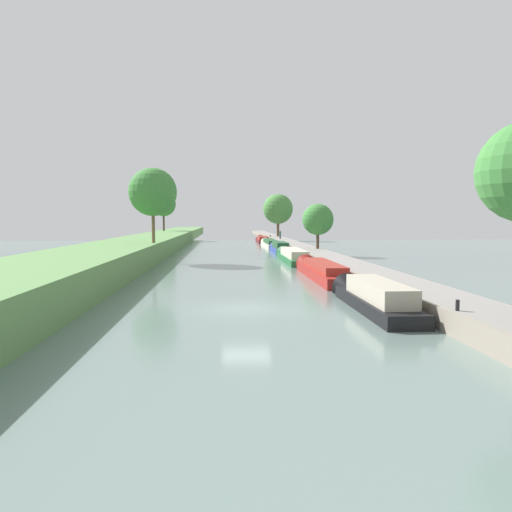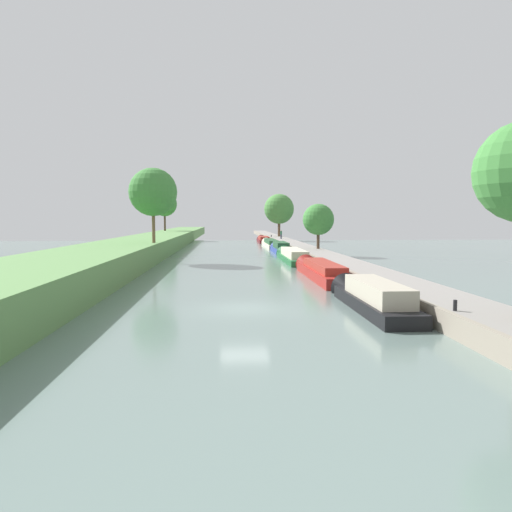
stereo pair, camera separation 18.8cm
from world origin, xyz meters
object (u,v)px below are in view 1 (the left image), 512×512
(narrowboat_cream, at_px, (270,243))
(narrowboat_black, at_px, (372,296))
(narrowboat_green, at_px, (292,256))
(mooring_bollard_near, at_px, (458,305))
(narrowboat_maroon, at_px, (262,240))
(person_walking, at_px, (280,234))
(narrowboat_red, at_px, (320,270))
(narrowboat_blue, at_px, (279,248))
(mooring_bollard_far, at_px, (270,236))

(narrowboat_cream, bearing_deg, narrowboat_black, -89.92)
(narrowboat_green, relative_size, mooring_bollard_near, 32.01)
(mooring_bollard_near, bearing_deg, narrowboat_maroon, 91.52)
(narrowboat_cream, bearing_deg, person_walking, 72.51)
(narrowboat_red, distance_m, narrowboat_blue, 29.22)
(narrowboat_black, distance_m, mooring_bollard_near, 5.85)
(person_walking, bearing_deg, narrowboat_green, -94.61)
(mooring_bollard_far, bearing_deg, person_walking, -84.23)
(narrowboat_red, xyz_separation_m, narrowboat_cream, (-0.03, 43.14, -0.05))
(narrowboat_cream, height_order, mooring_bollard_far, mooring_bollard_far)
(narrowboat_maroon, bearing_deg, narrowboat_red, -89.84)
(mooring_bollard_far, bearing_deg, narrowboat_red, -91.72)
(narrowboat_green, bearing_deg, person_walking, 85.39)
(narrowboat_blue, bearing_deg, person_walking, 83.12)
(narrowboat_blue, distance_m, narrowboat_cream, 13.92)
(narrowboat_black, xyz_separation_m, narrowboat_green, (-0.21, 28.43, -0.06))
(mooring_bollard_near, bearing_deg, mooring_bollard_far, 90.00)
(narrowboat_green, distance_m, mooring_bollard_far, 46.59)
(narrowboat_green, bearing_deg, narrowboat_red, -89.40)
(narrowboat_maroon, xyz_separation_m, mooring_bollard_near, (2.02, -76.30, 0.63))
(narrowboat_blue, bearing_deg, narrowboat_maroon, 90.43)
(narrowboat_red, bearing_deg, person_walking, 86.90)
(mooring_bollard_near, bearing_deg, narrowboat_green, 93.40)
(narrowboat_maroon, bearing_deg, mooring_bollard_near, -88.48)
(mooring_bollard_far, bearing_deg, narrowboat_blue, -93.18)
(narrowboat_red, relative_size, mooring_bollard_near, 31.25)
(narrowboat_black, bearing_deg, mooring_bollard_near, -71.90)
(narrowboat_blue, height_order, mooring_bollard_far, narrowboat_blue)
(narrowboat_green, distance_m, person_walking, 37.12)
(narrowboat_cream, bearing_deg, mooring_bollard_near, -88.25)
(narrowboat_blue, relative_size, mooring_bollard_near, 24.05)
(narrowboat_maroon, distance_m, mooring_bollard_near, 76.33)
(narrowboat_maroon, bearing_deg, narrowboat_green, -90.00)
(mooring_bollard_near, height_order, mooring_bollard_far, same)
(narrowboat_black, bearing_deg, narrowboat_red, 90.21)
(narrowboat_green, height_order, person_walking, person_walking)
(mooring_bollard_far, bearing_deg, narrowboat_cream, -95.80)
(narrowboat_blue, distance_m, person_walking, 23.19)
(narrowboat_red, xyz_separation_m, narrowboat_green, (-0.16, 15.24, -0.00))
(narrowboat_blue, bearing_deg, narrowboat_black, -90.00)
(narrowboat_black, bearing_deg, narrowboat_cream, 90.08)
(narrowboat_blue, bearing_deg, narrowboat_green, -90.86)
(narrowboat_cream, relative_size, mooring_bollard_near, 37.02)
(mooring_bollard_near, relative_size, mooring_bollard_far, 1.00)
(narrowboat_red, xyz_separation_m, person_walking, (2.83, 52.22, 1.22))
(person_walking, distance_m, mooring_bollard_near, 70.96)
(narrowboat_red, bearing_deg, mooring_bollard_near, -84.33)
(person_walking, xyz_separation_m, mooring_bollard_far, (-0.97, 9.57, -0.65))
(narrowboat_red, relative_size, person_walking, 8.47)
(narrowboat_green, xyz_separation_m, narrowboat_blue, (0.21, 13.98, 0.03))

